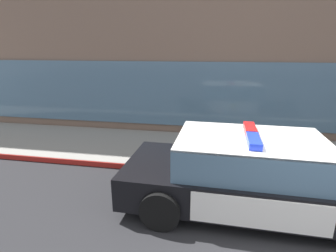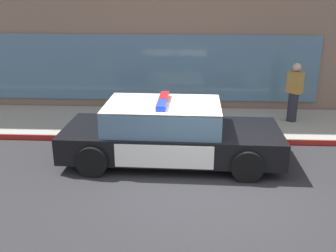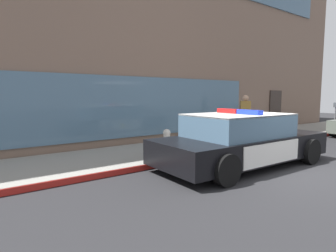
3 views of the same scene
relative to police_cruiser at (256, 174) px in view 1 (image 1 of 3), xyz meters
name	(u,v)px [view 1 (image 1 of 3)]	position (x,y,z in m)	size (l,w,h in m)	color
sidewalk	(275,156)	(0.90, 2.48, -0.61)	(48.00, 2.75, 0.15)	gray
curb_red_paint	(288,180)	(0.90, 1.09, -0.61)	(28.80, 0.04, 0.14)	maroon
storefront_building	(237,8)	(-0.01, 9.03, 4.02)	(25.09, 10.33, 9.40)	#7A6051
police_cruiser	(256,174)	(0.00, 0.00, 0.00)	(4.98, 2.22, 1.49)	black
fire_hydrant	(201,145)	(-1.09, 1.82, -0.18)	(0.34, 0.39, 0.73)	silver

